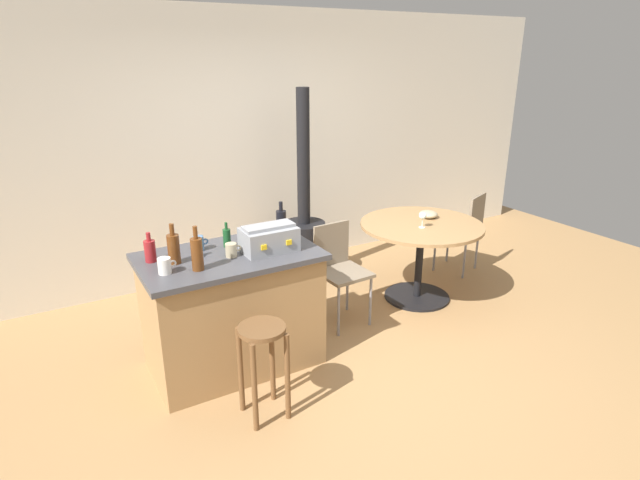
# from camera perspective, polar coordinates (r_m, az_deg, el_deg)

# --- Properties ---
(ground_plane) EXTENTS (8.80, 8.80, 0.00)m
(ground_plane) POSITION_cam_1_polar(r_m,az_deg,el_deg) (4.11, 5.08, -13.64)
(ground_plane) COLOR #A37A4C
(back_wall) EXTENTS (8.00, 0.10, 2.70)m
(back_wall) POSITION_cam_1_polar(r_m,az_deg,el_deg) (5.50, -8.39, 10.17)
(back_wall) COLOR silver
(back_wall) RESTS_ON ground_plane
(kitchen_island) EXTENTS (1.28, 0.76, 0.91)m
(kitchen_island) POSITION_cam_1_polar(r_m,az_deg,el_deg) (3.95, -9.62, -7.63)
(kitchen_island) COLOR #A37A4C
(kitchen_island) RESTS_ON ground_plane
(wooden_stool) EXTENTS (0.31, 0.31, 0.66)m
(wooden_stool) POSITION_cam_1_polar(r_m,az_deg,el_deg) (3.39, -6.32, -12.31)
(wooden_stool) COLOR brown
(wooden_stool) RESTS_ON ground_plane
(dining_table) EXTENTS (1.15, 1.15, 0.77)m
(dining_table) POSITION_cam_1_polar(r_m,az_deg,el_deg) (4.97, 11.04, -0.12)
(dining_table) COLOR black
(dining_table) RESTS_ON ground_plane
(folding_chair_near) EXTENTS (0.42, 0.42, 0.88)m
(folding_chair_near) POSITION_cam_1_polar(r_m,az_deg,el_deg) (4.50, 2.10, -2.83)
(folding_chair_near) COLOR #7F705B
(folding_chair_near) RESTS_ON ground_plane
(folding_chair_far) EXTENTS (0.52, 0.52, 0.87)m
(folding_chair_far) POSITION_cam_1_polar(r_m,az_deg,el_deg) (5.74, 15.66, 1.50)
(folding_chair_far) COLOR #7F705B
(folding_chair_far) RESTS_ON ground_plane
(wood_stove) EXTENTS (0.44, 0.45, 1.96)m
(wood_stove) POSITION_cam_1_polar(r_m,az_deg,el_deg) (5.38, -1.75, 0.51)
(wood_stove) COLOR black
(wood_stove) RESTS_ON ground_plane
(toolbox) EXTENTS (0.39, 0.26, 0.20)m
(toolbox) POSITION_cam_1_polar(r_m,az_deg,el_deg) (3.75, -5.66, 0.16)
(toolbox) COLOR gray
(toolbox) RESTS_ON kitchen_island
(bottle_0) EXTENTS (0.06, 0.06, 0.19)m
(bottle_0) POSITION_cam_1_polar(r_m,az_deg,el_deg) (3.89, -10.24, 0.28)
(bottle_0) COLOR #194C23
(bottle_0) RESTS_ON kitchen_island
(bottle_1) EXTENTS (0.08, 0.08, 0.21)m
(bottle_1) POSITION_cam_1_polar(r_m,az_deg,el_deg) (3.74, -18.24, -1.10)
(bottle_1) COLOR maroon
(bottle_1) RESTS_ON kitchen_island
(bottle_2) EXTENTS (0.08, 0.08, 0.27)m
(bottle_2) POSITION_cam_1_polar(r_m,az_deg,el_deg) (4.09, -4.30, 2.02)
(bottle_2) COLOR black
(bottle_2) RESTS_ON kitchen_island
(bottle_3) EXTENTS (0.08, 0.08, 0.28)m
(bottle_3) POSITION_cam_1_polar(r_m,az_deg,el_deg) (3.65, -15.84, -0.88)
(bottle_3) COLOR #603314
(bottle_3) RESTS_ON kitchen_island
(bottle_4) EXTENTS (0.08, 0.08, 0.31)m
(bottle_4) POSITION_cam_1_polar(r_m,az_deg,el_deg) (3.50, -13.41, -1.43)
(bottle_4) COLOR #603314
(bottle_4) RESTS_ON kitchen_island
(cup_0) EXTENTS (0.11, 0.08, 0.11)m
(cup_0) POSITION_cam_1_polar(r_m,az_deg,el_deg) (3.86, -13.22, -0.35)
(cup_0) COLOR #4C7099
(cup_0) RESTS_ON kitchen_island
(cup_1) EXTENTS (0.12, 0.09, 0.11)m
(cup_1) POSITION_cam_1_polar(r_m,az_deg,el_deg) (3.52, -16.75, -2.74)
(cup_1) COLOR white
(cup_1) RESTS_ON kitchen_island
(cup_2) EXTENTS (0.12, 0.08, 0.10)m
(cup_2) POSITION_cam_1_polar(r_m,az_deg,el_deg) (3.70, -9.74, -1.09)
(cup_2) COLOR tan
(cup_2) RESTS_ON kitchen_island
(wine_glass) EXTENTS (0.07, 0.07, 0.14)m
(wine_glass) POSITION_cam_1_polar(r_m,az_deg,el_deg) (4.77, 11.26, 2.58)
(wine_glass) COLOR silver
(wine_glass) RESTS_ON dining_table
(serving_bowl) EXTENTS (0.18, 0.18, 0.07)m
(serving_bowl) POSITION_cam_1_polar(r_m,az_deg,el_deg) (5.09, 11.85, 2.80)
(serving_bowl) COLOR tan
(serving_bowl) RESTS_ON dining_table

